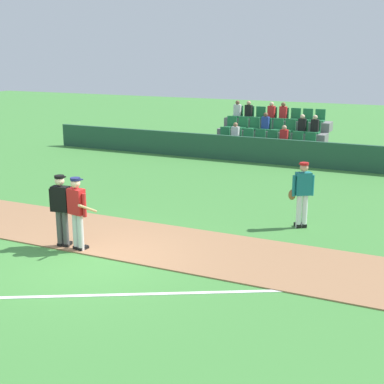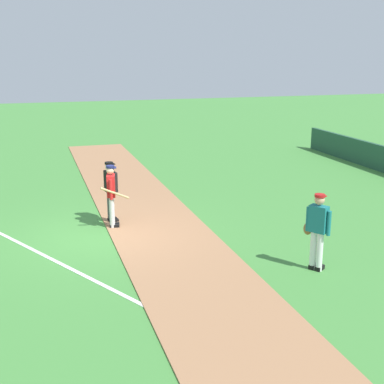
{
  "view_description": "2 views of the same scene",
  "coord_description": "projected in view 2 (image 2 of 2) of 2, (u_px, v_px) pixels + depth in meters",
  "views": [
    {
      "loc": [
        6.85,
        -9.27,
        4.54
      ],
      "look_at": [
        1.17,
        2.95,
        1.0
      ],
      "focal_mm": 50.35,
      "sensor_mm": 36.0,
      "label": 1
    },
    {
      "loc": [
        13.43,
        -1.63,
        4.73
      ],
      "look_at": [
        0.56,
        2.34,
        1.15
      ],
      "focal_mm": 49.35,
      "sensor_mm": 36.0,
      "label": 2
    }
  ],
  "objects": [
    {
      "name": "ground_plane",
      "position": [
        102.0,
        235.0,
        14.08
      ],
      "size": [
        80.0,
        80.0,
        0.0
      ],
      "primitive_type": "plane",
      "color": "#42843A"
    },
    {
      "name": "batter_red_jersey",
      "position": [
        112.0,
        194.0,
        14.45
      ],
      "size": [
        0.64,
        0.8,
        1.76
      ],
      "color": "silver",
      "rests_on": "ground"
    },
    {
      "name": "infield_dirt_path",
      "position": [
        158.0,
        229.0,
        14.52
      ],
      "size": [
        28.0,
        2.7,
        0.03
      ],
      "primitive_type": "cube",
      "color": "#9E704C",
      "rests_on": "ground"
    },
    {
      "name": "runner_teal_jersey",
      "position": [
        317.0,
        229.0,
        11.59
      ],
      "size": [
        0.62,
        0.45,
        1.76
      ],
      "color": "white",
      "rests_on": "ground"
    },
    {
      "name": "foul_line_chalk",
      "position": [
        98.0,
        282.0,
        11.16
      ],
      "size": [
        10.62,
        5.77,
        0.01
      ],
      "primitive_type": "cube",
      "rotation": [
        0.0,
        0.0,
        0.49
      ],
      "color": "white",
      "rests_on": "ground"
    },
    {
      "name": "umpire_home_plate",
      "position": [
        111.0,
        188.0,
        14.9
      ],
      "size": [
        0.58,
        0.35,
        1.76
      ],
      "color": "#4C4C4C",
      "rests_on": "ground"
    }
  ]
}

